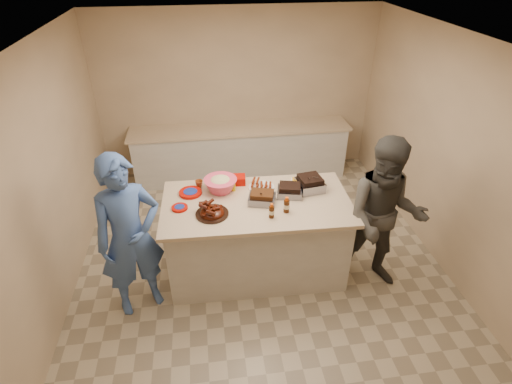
{
  "coord_description": "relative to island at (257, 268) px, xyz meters",
  "views": [
    {
      "loc": [
        -0.59,
        -3.83,
        3.52
      ],
      "look_at": [
        -0.06,
        -0.1,
        1.11
      ],
      "focal_mm": 28.0,
      "sensor_mm": 36.0,
      "label": 1
    }
  ],
  "objects": [
    {
      "name": "plate_stack_small",
      "position": [
        -0.86,
        -0.01,
        1.01
      ],
      "size": [
        0.18,
        0.18,
        0.02
      ],
      "primitive_type": "cylinder",
      "rotation": [
        0.0,
        0.0,
        -0.03
      ],
      "color": "#A70900",
      "rests_on": "island"
    },
    {
      "name": "bbq_bottle_b",
      "position": [
        0.29,
        -0.24,
        1.01
      ],
      "size": [
        0.06,
        0.06,
        0.19
      ],
      "primitive_type": "cylinder",
      "rotation": [
        0.0,
        0.0,
        -0.03
      ],
      "color": "#381805",
      "rests_on": "island"
    },
    {
      "name": "plate_stack_large",
      "position": [
        -0.74,
        0.27,
        1.01
      ],
      "size": [
        0.27,
        0.27,
        0.03
      ],
      "primitive_type": "cylinder",
      "rotation": [
        0.0,
        0.0,
        -0.03
      ],
      "color": "#A70900",
      "rests_on": "island"
    },
    {
      "name": "coleslaw_bowl",
      "position": [
        -0.38,
        0.29,
        1.01
      ],
      "size": [
        0.4,
        0.4,
        0.27
      ],
      "primitive_type": null,
      "rotation": [
        0.0,
        0.0,
        -0.03
      ],
      "color": "#E34262",
      "rests_on": "island"
    },
    {
      "name": "mustard_bottle",
      "position": [
        -0.23,
        0.27,
        1.01
      ],
      "size": [
        0.05,
        0.05,
        0.13
      ],
      "primitive_type": "cylinder",
      "rotation": [
        0.0,
        0.0,
        -0.03
      ],
      "color": "yellow",
      "rests_on": "island"
    },
    {
      "name": "plastic_cup",
      "position": [
        -0.63,
        0.41,
        1.01
      ],
      "size": [
        0.09,
        0.09,
        0.09
      ],
      "primitive_type": "imported",
      "rotation": [
        0.0,
        0.0,
        -0.03
      ],
      "color": "brown",
      "rests_on": "island"
    },
    {
      "name": "sauce_bowl",
      "position": [
        0.05,
        0.17,
        1.01
      ],
      "size": [
        0.13,
        0.04,
        0.12
      ],
      "primitive_type": "imported",
      "rotation": [
        0.0,
        0.0,
        -0.03
      ],
      "color": "silver",
      "rests_on": "island"
    },
    {
      "name": "roasting_pan",
      "position": [
        0.66,
        0.17,
        1.01
      ],
      "size": [
        0.33,
        0.33,
        0.12
      ],
      "primitive_type": "cube",
      "rotation": [
        0.0,
        0.0,
        0.15
      ],
      "color": "gray",
      "rests_on": "island"
    },
    {
      "name": "mac_cheese_dish",
      "position": [
        0.59,
        0.23,
        1.01
      ],
      "size": [
        0.34,
        0.28,
        0.08
      ],
      "primitive_type": "cube",
      "rotation": [
        0.0,
        0.0,
        -0.24
      ],
      "color": "#F2A50F",
      "rests_on": "island"
    },
    {
      "name": "pulled_pork_tray",
      "position": [
        0.06,
        -0.02,
        1.01
      ],
      "size": [
        0.34,
        0.29,
        0.09
      ],
      "primitive_type": "cube",
      "rotation": [
        0.0,
        0.0,
        -0.26
      ],
      "color": "#47230F",
      "rests_on": "island"
    },
    {
      "name": "brisket_tray",
      "position": [
        0.4,
        0.08,
        1.01
      ],
      "size": [
        0.33,
        0.29,
        0.08
      ],
      "primitive_type": "cube",
      "rotation": [
        0.0,
        0.0,
        -0.22
      ],
      "color": "black",
      "rests_on": "island"
    },
    {
      "name": "back_counter",
      "position": [
        0.06,
        2.35,
        0.45
      ],
      "size": [
        3.6,
        0.64,
        0.9
      ],
      "primitive_type": null,
      "color": "beige",
      "rests_on": "ground"
    },
    {
      "name": "guest_gray",
      "position": [
        1.36,
        -0.38,
        0.0
      ],
      "size": [
        1.45,
        2.05,
        0.7
      ],
      "primitive_type": "imported",
      "rotation": [
        0.0,
        0.0,
        -0.32
      ],
      "color": "#43413C",
      "rests_on": "ground"
    },
    {
      "name": "basket_stack",
      "position": [
        -0.18,
        0.43,
        1.01
      ],
      "size": [
        0.21,
        0.16,
        0.1
      ],
      "primitive_type": "cube",
      "rotation": [
        0.0,
        0.0,
        -0.07
      ],
      "color": "#A70900",
      "rests_on": "island"
    },
    {
      "name": "bbq_bottle_a",
      "position": [
        0.11,
        -0.31,
        1.01
      ],
      "size": [
        0.06,
        0.06,
        0.17
      ],
      "primitive_type": "cylinder",
      "rotation": [
        0.0,
        0.0,
        -0.03
      ],
      "color": "#381805",
      "rests_on": "island"
    },
    {
      "name": "sausage_plate",
      "position": [
        0.1,
        0.28,
        1.01
      ],
      "size": [
        0.38,
        0.38,
        0.05
      ],
      "primitive_type": "cylinder",
      "rotation": [
        0.0,
        0.0,
        -0.27
      ],
      "color": "silver",
      "rests_on": "island"
    },
    {
      "name": "guest_blue",
      "position": [
        -1.36,
        -0.37,
        0.0
      ],
      "size": [
        1.37,
        1.99,
        0.45
      ],
      "primitive_type": "imported",
      "rotation": [
        0.0,
        0.0,
        0.41
      ],
      "color": "#4467B1",
      "rests_on": "ground"
    },
    {
      "name": "rib_platter",
      "position": [
        -0.51,
        -0.17,
        1.01
      ],
      "size": [
        0.4,
        0.4,
        0.14
      ],
      "primitive_type": null,
      "rotation": [
        0.0,
        0.0,
        0.13
      ],
      "color": "#431004",
      "rests_on": "island"
    },
    {
      "name": "room",
      "position": [
        0.06,
        0.15,
        0.0
      ],
      "size": [
        4.5,
        5.0,
        2.7
      ],
      "primitive_type": null,
      "color": "tan",
      "rests_on": "ground"
    },
    {
      "name": "island",
      "position": [
        0.0,
        0.0,
        0.0
      ],
      "size": [
        2.16,
        1.19,
        1.01
      ],
      "primitive_type": null,
      "rotation": [
        0.0,
        0.0,
        -0.03
      ],
      "color": "beige",
      "rests_on": "ground"
    }
  ]
}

